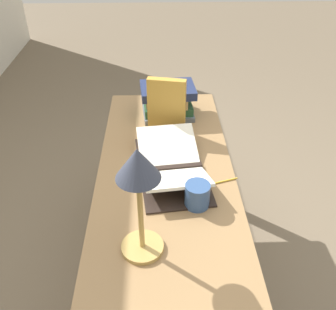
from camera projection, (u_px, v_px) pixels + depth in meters
name	position (u px, v px, depth m)	size (l,w,h in m)	color
ground_plane	(166.00, 277.00, 2.04)	(12.00, 12.00, 0.00)	#70604C
reading_desk	(166.00, 190.00, 1.68)	(1.44, 0.58, 0.74)	#937047
open_book	(172.00, 165.00, 1.59)	(0.54, 0.33, 0.09)	black
book_stack_tall	(168.00, 100.00, 1.96)	(0.24, 0.29, 0.16)	slate
book_standing_upright	(167.00, 106.00, 1.79)	(0.07, 0.19, 0.28)	#BC8933
reading_lamp	(139.00, 180.00, 1.09)	(0.14, 0.14, 0.41)	tan
coffee_mug	(197.00, 195.00, 1.41)	(0.12, 0.10, 0.10)	#335184
pencil	(222.00, 182.00, 1.54)	(0.05, 0.14, 0.01)	gold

